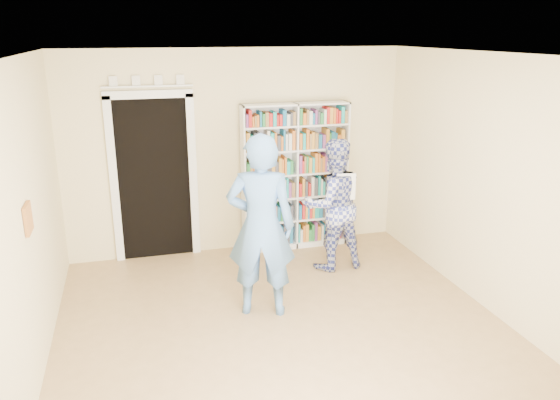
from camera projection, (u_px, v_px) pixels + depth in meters
name	position (u px, v px, depth m)	size (l,w,h in m)	color
floor	(290.00, 339.00, 5.36)	(5.00, 5.00, 0.00)	#967348
ceiling	(291.00, 56.00, 4.55)	(5.00, 5.00, 0.00)	white
wall_back	(237.00, 152.00, 7.25)	(4.50, 4.50, 0.00)	beige
wall_left	(22.00, 233.00, 4.38)	(5.00, 5.00, 0.00)	beige
wall_right	(503.00, 191.00, 5.53)	(5.00, 5.00, 0.00)	beige
bookshelf	(295.00, 176.00, 7.41)	(1.45, 0.27, 2.00)	white
doorway	(154.00, 171.00, 7.01)	(1.10, 0.08, 2.43)	black
wall_art	(28.00, 219.00, 4.56)	(0.03, 0.25, 0.25)	brown
man_blue	(261.00, 226.00, 5.61)	(0.71, 0.47, 1.95)	#527EB7
man_plaid	(333.00, 205.00, 6.77)	(0.81, 0.63, 1.66)	navy
paper_sheet	(346.00, 187.00, 6.54)	(0.23, 0.01, 0.33)	white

